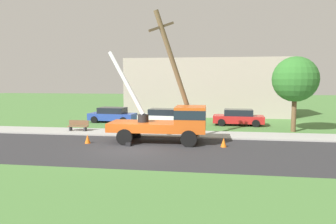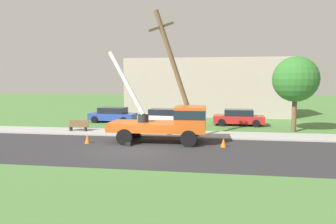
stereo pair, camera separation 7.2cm
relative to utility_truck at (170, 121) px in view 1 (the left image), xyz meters
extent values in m
plane|color=#477538|center=(-1.94, 9.54, -1.41)|extent=(120.00, 120.00, 0.00)
cube|color=#2B2B2D|center=(-1.94, -2.46, -1.40)|extent=(80.00, 8.05, 0.01)
cube|color=#9E9E99|center=(-1.94, 2.98, -1.36)|extent=(80.00, 2.83, 0.10)
cube|color=#C65119|center=(-1.80, -0.05, -0.38)|extent=(4.35, 2.49, 0.55)
cube|color=#C65119|center=(1.30, 0.01, 0.14)|extent=(1.95, 2.44, 1.60)
cube|color=#19232D|center=(1.30, 0.01, 0.49)|extent=(1.97, 2.46, 0.56)
cylinder|color=black|center=(-1.78, -0.05, 0.14)|extent=(0.70, 0.70, 0.50)
cylinder|color=silver|center=(-3.07, 0.57, 2.44)|extent=(2.91, 1.60, 4.26)
cube|color=black|center=(-2.37, -1.51, -1.31)|extent=(0.31, 0.31, 0.20)
cube|color=black|center=(-2.43, 1.39, -1.31)|extent=(0.31, 0.31, 0.20)
cylinder|color=black|center=(1.28, -1.19, -0.91)|extent=(1.00, 0.30, 1.00)
cylinder|color=black|center=(1.23, 1.21, -0.91)|extent=(1.00, 0.30, 1.00)
cylinder|color=black|center=(-2.69, -1.27, -0.91)|extent=(1.00, 0.30, 1.00)
cylinder|color=black|center=(-2.74, 1.13, -0.91)|extent=(1.00, 0.30, 1.00)
cylinder|color=brown|center=(0.33, 1.14, 2.81)|extent=(3.06, 2.15, 8.54)
cube|color=brown|center=(-0.67, 0.49, 6.01)|extent=(1.55, 1.08, 0.78)
cone|color=orange|center=(3.37, -0.94, -1.13)|extent=(0.36, 0.36, 0.56)
cone|color=orange|center=(-5.18, -1.08, -1.13)|extent=(0.36, 0.36, 0.56)
cone|color=orange|center=(1.11, 1.11, -1.13)|extent=(0.36, 0.36, 0.56)
cube|color=#263F99|center=(-6.85, 8.86, -0.86)|extent=(4.55, 2.20, 0.65)
cube|color=black|center=(-6.85, 8.86, -0.26)|extent=(2.61, 1.88, 0.55)
cylinder|color=black|center=(-5.49, 7.83, -1.09)|extent=(0.64, 0.22, 0.64)
cylinder|color=black|center=(-5.32, 9.63, -1.09)|extent=(0.64, 0.22, 0.64)
cylinder|color=black|center=(-8.38, 8.10, -1.09)|extent=(0.64, 0.22, 0.64)
cylinder|color=black|center=(-8.22, 9.89, -1.09)|extent=(0.64, 0.22, 0.64)
cube|color=silver|center=(-1.82, 8.13, -0.86)|extent=(4.53, 2.14, 0.65)
cube|color=black|center=(-1.82, 8.13, -0.26)|extent=(2.59, 1.84, 0.55)
cylinder|color=black|center=(-0.44, 7.12, -1.09)|extent=(0.64, 0.22, 0.64)
cylinder|color=black|center=(-0.30, 8.91, -1.09)|extent=(0.64, 0.22, 0.64)
cylinder|color=black|center=(-3.34, 7.34, -1.09)|extent=(0.64, 0.22, 0.64)
cylinder|color=black|center=(-3.20, 9.14, -1.09)|extent=(0.64, 0.22, 0.64)
cube|color=#B21E1E|center=(4.87, 8.64, -0.86)|extent=(4.48, 2.00, 0.65)
cube|color=black|center=(4.87, 8.64, -0.26)|extent=(2.54, 1.77, 0.55)
cylinder|color=black|center=(6.28, 7.67, -1.09)|extent=(0.64, 0.22, 0.64)
cylinder|color=black|center=(6.36, 9.47, -1.09)|extent=(0.64, 0.22, 0.64)
cylinder|color=black|center=(3.38, 7.80, -1.09)|extent=(0.64, 0.22, 0.64)
cylinder|color=black|center=(3.46, 9.60, -1.09)|extent=(0.64, 0.22, 0.64)
cube|color=brown|center=(-7.68, 2.98, -0.96)|extent=(1.60, 0.44, 0.06)
cube|color=brown|center=(-7.68, 3.18, -0.71)|extent=(1.60, 0.06, 0.40)
cube|color=#333338|center=(-8.28, 2.98, -1.18)|extent=(0.10, 0.40, 0.45)
cube|color=#333338|center=(-7.08, 2.98, -1.18)|extent=(0.10, 0.40, 0.45)
cylinder|color=brown|center=(8.88, 5.67, 0.50)|extent=(0.36, 0.36, 3.81)
sphere|color=#2D6B28|center=(8.88, 5.67, 2.68)|extent=(3.48, 3.48, 3.48)
cube|color=#A5998C|center=(1.75, 16.89, 1.79)|extent=(18.00, 6.00, 6.40)
camera|label=1|loc=(2.85, -19.95, 2.61)|focal=33.85mm
camera|label=2|loc=(2.93, -19.94, 2.61)|focal=33.85mm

